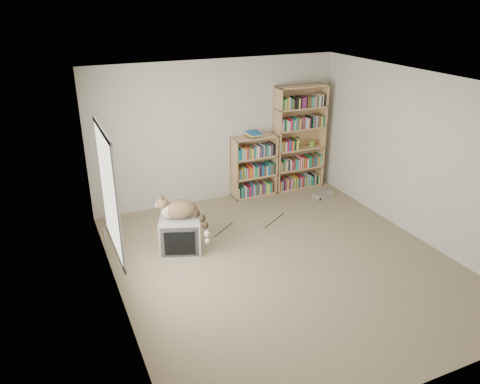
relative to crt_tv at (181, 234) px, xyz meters
name	(u,v)px	position (x,y,z in m)	size (l,w,h in m)	color
floor	(284,262)	(1.20, -0.95, -0.25)	(4.50, 5.00, 0.01)	gray
wall_back	(217,132)	(1.20, 1.55, 1.00)	(4.50, 0.02, 2.50)	silver
wall_front	(431,279)	(1.20, -3.45, 1.00)	(4.50, 0.02, 2.50)	silver
wall_left	(112,210)	(-1.05, -0.95, 1.00)	(0.02, 5.00, 2.50)	silver
wall_right	(420,157)	(3.45, -0.95, 1.00)	(0.02, 5.00, 2.50)	silver
ceiling	(291,83)	(1.20, -0.95, 2.25)	(4.50, 5.00, 0.02)	white
window	(109,192)	(-1.04, -0.75, 1.15)	(0.02, 1.22, 1.52)	white
crt_tv	(181,234)	(0.00, 0.00, 0.00)	(0.74, 0.70, 0.51)	#B0B0B3
cat	(184,212)	(0.04, -0.05, 0.36)	(0.71, 0.67, 0.60)	#3B2C18
bookcase_tall	(299,141)	(2.79, 1.41, 0.68)	(0.98, 0.30, 1.97)	tan
bookcase_short	(254,168)	(1.85, 1.41, 0.26)	(0.82, 0.30, 1.13)	tan
book_stack	(254,134)	(1.84, 1.38, 0.92)	(0.21, 0.28, 0.09)	red
green_mug	(312,143)	(3.07, 1.39, 0.60)	(0.10, 0.10, 0.11)	#6DAC31
framed_print	(296,142)	(2.77, 1.49, 0.64)	(0.14, 0.01, 0.18)	black
dvd_player	(323,195)	(2.98, 0.78, -0.21)	(0.35, 0.25, 0.08)	silver
wall_outlet	(104,233)	(-1.04, 0.34, 0.07)	(0.01, 0.08, 0.13)	silver
floor_cables	(246,224)	(1.22, 0.35, -0.25)	(1.20, 0.70, 0.01)	black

